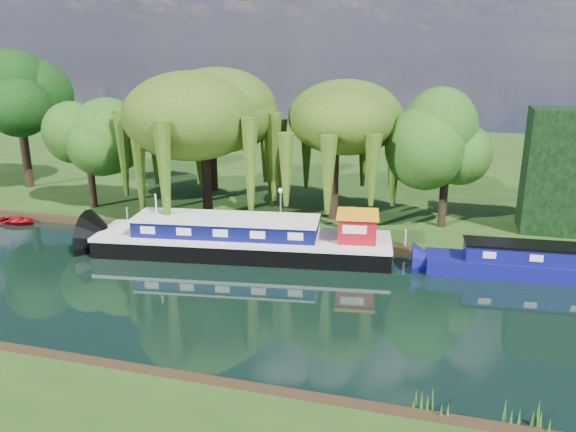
% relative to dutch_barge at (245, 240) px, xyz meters
% --- Properties ---
extents(ground, '(120.00, 120.00, 0.00)m').
position_rel_dutch_barge_xyz_m(ground, '(0.32, -5.52, -0.93)').
color(ground, black).
extents(far_bank, '(120.00, 52.00, 0.45)m').
position_rel_dutch_barge_xyz_m(far_bank, '(0.32, 28.48, -0.70)').
color(far_bank, '#1E390F').
rests_on(far_bank, ground).
extents(dutch_barge, '(18.14, 6.40, 3.75)m').
position_rel_dutch_barge_xyz_m(dutch_barge, '(0.00, 0.00, 0.00)').
color(dutch_barge, black).
rests_on(dutch_barge, ground).
extents(narrowboat, '(13.73, 3.24, 1.98)m').
position_rel_dutch_barge_xyz_m(narrowboat, '(17.47, 1.08, -0.22)').
color(narrowboat, '#0E0E61').
rests_on(narrowboat, ground).
extents(red_dinghy, '(3.14, 2.34, 0.62)m').
position_rel_dutch_barge_xyz_m(red_dinghy, '(-17.74, 1.51, -0.93)').
color(red_dinghy, maroon).
rests_on(red_dinghy, ground).
extents(willow_left, '(8.21, 8.21, 9.84)m').
position_rel_dutch_barge_xyz_m(willow_left, '(-4.72, 5.38, 6.67)').
color(willow_left, black).
rests_on(willow_left, far_bank).
extents(willow_right, '(7.11, 7.11, 8.66)m').
position_rel_dutch_barge_xyz_m(willow_right, '(3.96, 7.33, 5.84)').
color(willow_right, black).
rests_on(willow_right, far_bank).
extents(tree_far_left, '(4.86, 4.86, 7.83)m').
position_rel_dutch_barge_xyz_m(tree_far_left, '(-14.12, 5.46, 4.88)').
color(tree_far_left, black).
rests_on(tree_far_left, far_bank).
extents(tree_far_back, '(6.15, 6.15, 10.35)m').
position_rel_dutch_barge_xyz_m(tree_far_back, '(-23.36, 9.70, 6.72)').
color(tree_far_back, black).
rests_on(tree_far_back, far_bank).
extents(tree_far_mid, '(5.03, 5.03, 8.23)m').
position_rel_dutch_barge_xyz_m(tree_far_mid, '(-7.26, 12.68, 5.20)').
color(tree_far_mid, black).
rests_on(tree_far_mid, far_bank).
extents(tree_far_right, '(4.83, 4.83, 7.91)m').
position_rel_dutch_barge_xyz_m(tree_far_right, '(11.40, 7.48, 4.96)').
color(tree_far_right, black).
rests_on(tree_far_right, far_bank).
extents(conifer_hedge, '(6.00, 3.00, 8.00)m').
position_rel_dutch_barge_xyz_m(conifer_hedge, '(19.32, 8.48, 3.52)').
color(conifer_hedge, black).
rests_on(conifer_hedge, far_bank).
extents(lamppost, '(0.36, 0.36, 2.56)m').
position_rel_dutch_barge_xyz_m(lamppost, '(0.82, 4.98, 1.49)').
color(lamppost, silver).
rests_on(lamppost, far_bank).
extents(mooring_posts, '(19.16, 0.16, 1.00)m').
position_rel_dutch_barge_xyz_m(mooring_posts, '(-0.18, 2.88, 0.02)').
color(mooring_posts, silver).
rests_on(mooring_posts, far_bank).
extents(reeds_near, '(33.70, 1.50, 1.10)m').
position_rel_dutch_barge_xyz_m(reeds_near, '(7.19, -13.10, -0.38)').
color(reeds_near, '#234F15').
rests_on(reeds_near, ground).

